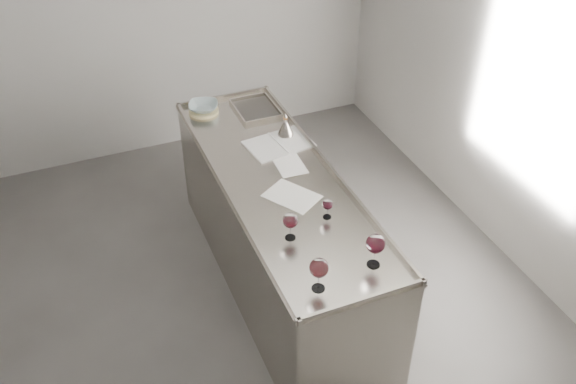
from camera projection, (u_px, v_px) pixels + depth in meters
name	position (u px, v px, depth m)	size (l,w,h in m)	color
room_shell	(215.00, 162.00, 3.58)	(4.54, 5.04, 2.84)	#4B4846
counter	(279.00, 233.00, 4.52)	(0.77, 2.42, 0.97)	#9F988F
wine_glass_left	(319.00, 269.00, 3.35)	(0.10, 0.10, 0.21)	white
wine_glass_middle	(290.00, 221.00, 3.69)	(0.09, 0.09, 0.18)	white
wine_glass_right	(375.00, 244.00, 3.49)	(0.11, 0.11, 0.21)	white
wine_glass_small	(328.00, 205.00, 3.86)	(0.07, 0.07, 0.13)	white
notebook	(279.00, 144.00, 4.56)	(0.48, 0.37, 0.02)	silver
loose_paper_top	(292.00, 196.00, 4.08)	(0.23, 0.33, 0.00)	silver
loose_paper_under	(290.00, 165.00, 4.36)	(0.18, 0.26, 0.00)	silver
trivet	(204.00, 111.00, 4.93)	(0.23, 0.23, 0.02)	#CBBC83
ceramic_bowl	(203.00, 107.00, 4.91)	(0.22, 0.22, 0.05)	#8C9FA3
wine_funnel	(286.00, 129.00, 4.63)	(0.13, 0.13, 0.19)	#9F968D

